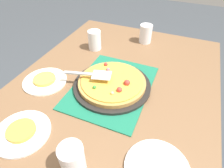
{
  "coord_description": "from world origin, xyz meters",
  "views": [
    {
      "loc": [
        -0.66,
        -0.28,
        1.38
      ],
      "look_at": [
        0.0,
        0.0,
        0.77
      ],
      "focal_mm": 30.77,
      "sensor_mm": 36.0,
      "label": 1
    }
  ],
  "objects_px": {
    "pizza_pan": "(112,85)",
    "cup_corner": "(72,159)",
    "plate_near_left": "(22,132)",
    "served_slice_left": "(21,130)",
    "served_slice_right": "(44,79)",
    "cup_near": "(146,34)",
    "pizza_server": "(92,74)",
    "cup_far": "(95,40)",
    "pizza": "(112,82)",
    "plate_far_right": "(45,81)"
  },
  "relations": [
    {
      "from": "pizza_pan",
      "to": "cup_corner",
      "type": "distance_m",
      "value": 0.43
    },
    {
      "from": "plate_far_right",
      "to": "served_slice_right",
      "type": "distance_m",
      "value": 0.01
    },
    {
      "from": "pizza_pan",
      "to": "served_slice_right",
      "type": "height_order",
      "value": "served_slice_right"
    },
    {
      "from": "served_slice_right",
      "to": "pizza",
      "type": "bearing_deg",
      "value": -74.04
    },
    {
      "from": "plate_near_left",
      "to": "served_slice_right",
      "type": "distance_m",
      "value": 0.31
    },
    {
      "from": "pizza_server",
      "to": "plate_near_left",
      "type": "bearing_deg",
      "value": 161.11
    },
    {
      "from": "pizza_pan",
      "to": "plate_far_right",
      "type": "height_order",
      "value": "pizza_pan"
    },
    {
      "from": "served_slice_left",
      "to": "served_slice_right",
      "type": "distance_m",
      "value": 0.31
    },
    {
      "from": "plate_near_left",
      "to": "cup_near",
      "type": "distance_m",
      "value": 0.94
    },
    {
      "from": "served_slice_right",
      "to": "pizza_server",
      "type": "relative_size",
      "value": 0.47
    },
    {
      "from": "plate_near_left",
      "to": "pizza_server",
      "type": "distance_m",
      "value": 0.39
    },
    {
      "from": "plate_far_right",
      "to": "cup_near",
      "type": "relative_size",
      "value": 1.83
    },
    {
      "from": "pizza_pan",
      "to": "served_slice_right",
      "type": "bearing_deg",
      "value": 106.03
    },
    {
      "from": "cup_near",
      "to": "cup_far",
      "type": "relative_size",
      "value": 1.0
    },
    {
      "from": "pizza",
      "to": "cup_corner",
      "type": "distance_m",
      "value": 0.43
    },
    {
      "from": "cup_far",
      "to": "served_slice_left",
      "type": "bearing_deg",
      "value": -177.57
    },
    {
      "from": "cup_far",
      "to": "pizza_server",
      "type": "height_order",
      "value": "cup_far"
    },
    {
      "from": "served_slice_right",
      "to": "cup_far",
      "type": "xyz_separation_m",
      "value": [
        0.4,
        -0.09,
        0.04
      ]
    },
    {
      "from": "pizza_pan",
      "to": "plate_near_left",
      "type": "height_order",
      "value": "pizza_pan"
    },
    {
      "from": "cup_corner",
      "to": "pizza",
      "type": "bearing_deg",
      "value": 5.83
    },
    {
      "from": "plate_near_left",
      "to": "cup_corner",
      "type": "relative_size",
      "value": 1.83
    },
    {
      "from": "plate_near_left",
      "to": "served_slice_right",
      "type": "height_order",
      "value": "served_slice_right"
    },
    {
      "from": "plate_far_right",
      "to": "served_slice_right",
      "type": "xyz_separation_m",
      "value": [
        0.0,
        0.0,
        0.01
      ]
    },
    {
      "from": "served_slice_right",
      "to": "cup_near",
      "type": "bearing_deg",
      "value": -30.43
    },
    {
      "from": "plate_near_left",
      "to": "cup_near",
      "type": "bearing_deg",
      "value": -15.11
    },
    {
      "from": "cup_corner",
      "to": "plate_far_right",
      "type": "bearing_deg",
      "value": 48.61
    },
    {
      "from": "pizza_pan",
      "to": "served_slice_right",
      "type": "xyz_separation_m",
      "value": [
        -0.1,
        0.33,
        0.01
      ]
    },
    {
      "from": "served_slice_left",
      "to": "pizza_server",
      "type": "height_order",
      "value": "pizza_server"
    },
    {
      "from": "pizza",
      "to": "cup_near",
      "type": "bearing_deg",
      "value": -2.77
    },
    {
      "from": "plate_near_left",
      "to": "served_slice_left",
      "type": "bearing_deg",
      "value": 0.0
    },
    {
      "from": "served_slice_right",
      "to": "plate_far_right",
      "type": "bearing_deg",
      "value": 0.0
    },
    {
      "from": "cup_near",
      "to": "cup_corner",
      "type": "bearing_deg",
      "value": -178.86
    },
    {
      "from": "plate_far_right",
      "to": "served_slice_left",
      "type": "bearing_deg",
      "value": -158.39
    },
    {
      "from": "pizza_pan",
      "to": "cup_corner",
      "type": "xyz_separation_m",
      "value": [
        -0.43,
        -0.04,
        0.05
      ]
    },
    {
      "from": "served_slice_left",
      "to": "cup_far",
      "type": "xyz_separation_m",
      "value": [
        0.69,
        0.03,
        0.04
      ]
    },
    {
      "from": "pizza",
      "to": "plate_near_left",
      "type": "relative_size",
      "value": 1.5
    },
    {
      "from": "plate_far_right",
      "to": "pizza_server",
      "type": "bearing_deg",
      "value": -73.73
    },
    {
      "from": "pizza",
      "to": "cup_corner",
      "type": "height_order",
      "value": "cup_corner"
    },
    {
      "from": "cup_corner",
      "to": "cup_near",
      "type": "bearing_deg",
      "value": 1.14
    },
    {
      "from": "served_slice_right",
      "to": "cup_corner",
      "type": "distance_m",
      "value": 0.5
    },
    {
      "from": "served_slice_left",
      "to": "cup_near",
      "type": "relative_size",
      "value": 0.92
    },
    {
      "from": "served_slice_left",
      "to": "cup_corner",
      "type": "height_order",
      "value": "cup_corner"
    },
    {
      "from": "served_slice_right",
      "to": "pizza_server",
      "type": "height_order",
      "value": "pizza_server"
    },
    {
      "from": "served_slice_left",
      "to": "cup_near",
      "type": "xyz_separation_m",
      "value": [
        0.9,
        -0.24,
        0.04
      ]
    },
    {
      "from": "plate_far_right",
      "to": "served_slice_right",
      "type": "bearing_deg",
      "value": 0.0
    },
    {
      "from": "cup_near",
      "to": "pizza",
      "type": "bearing_deg",
      "value": 177.23
    },
    {
      "from": "pizza",
      "to": "served_slice_left",
      "type": "height_order",
      "value": "pizza"
    },
    {
      "from": "cup_far",
      "to": "plate_near_left",
      "type": "bearing_deg",
      "value": -177.57
    },
    {
      "from": "plate_near_left",
      "to": "pizza",
      "type": "bearing_deg",
      "value": -29.47
    },
    {
      "from": "pizza_pan",
      "to": "plate_near_left",
      "type": "relative_size",
      "value": 1.73
    }
  ]
}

